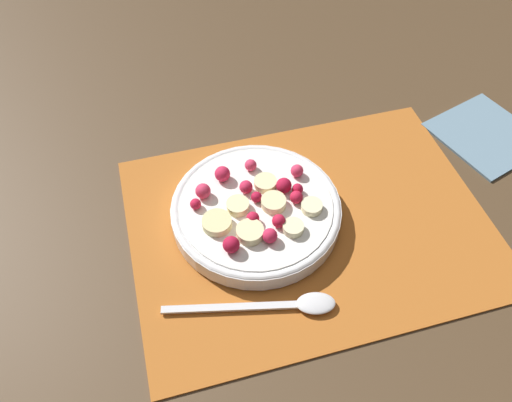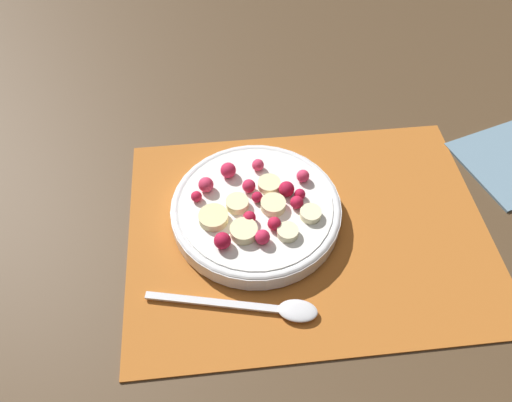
# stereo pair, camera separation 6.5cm
# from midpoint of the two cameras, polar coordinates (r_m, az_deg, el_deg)

# --- Properties ---
(ground_plane) EXTENTS (3.00, 3.00, 0.00)m
(ground_plane) POSITION_cam_midpoint_polar(r_m,az_deg,el_deg) (0.67, 8.73, -3.55)
(ground_plane) COLOR #4C3823
(placemat) EXTENTS (0.48, 0.36, 0.01)m
(placemat) POSITION_cam_midpoint_polar(r_m,az_deg,el_deg) (0.67, 8.76, -3.41)
(placemat) COLOR #B26023
(placemat) RESTS_ON ground_plane
(fruit_bowl) EXTENTS (0.23, 0.23, 0.05)m
(fruit_bowl) POSITION_cam_midpoint_polar(r_m,az_deg,el_deg) (0.66, 2.78, -1.13)
(fruit_bowl) COLOR white
(fruit_bowl) RESTS_ON placemat
(spoon) EXTENTS (0.21, 0.06, 0.01)m
(spoon) POSITION_cam_midpoint_polar(r_m,az_deg,el_deg) (0.60, 4.50, -12.29)
(spoon) COLOR silver
(spoon) RESTS_ON placemat
(napkin) EXTENTS (0.18, 0.18, 0.01)m
(napkin) POSITION_cam_midpoint_polar(r_m,az_deg,el_deg) (0.85, 29.23, 3.82)
(napkin) COLOR slate
(napkin) RESTS_ON ground_plane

